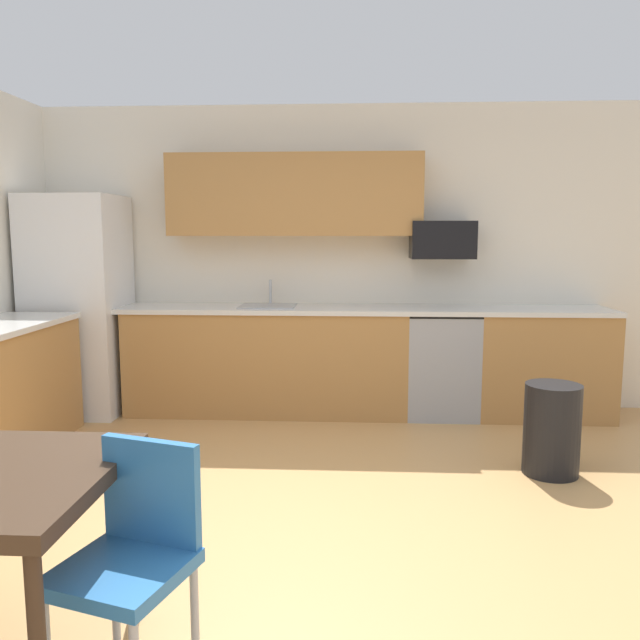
% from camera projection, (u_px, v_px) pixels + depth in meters
% --- Properties ---
extents(ground_plane, '(12.00, 12.00, 0.00)m').
position_uv_depth(ground_plane, '(309.00, 533.00, 3.36)').
color(ground_plane, tan).
extents(wall_back, '(5.80, 0.10, 2.70)m').
position_uv_depth(wall_back, '(330.00, 258.00, 5.80)').
color(wall_back, silver).
rests_on(wall_back, ground).
extents(cabinet_run_back, '(2.43, 0.60, 0.90)m').
position_uv_depth(cabinet_run_back, '(268.00, 362.00, 5.60)').
color(cabinet_run_back, '#AD7A42').
rests_on(cabinet_run_back, ground).
extents(cabinet_run_back_right, '(1.12, 0.60, 0.90)m').
position_uv_depth(cabinet_run_back_right, '(541.00, 365.00, 5.47)').
color(cabinet_run_back_right, '#AD7A42').
rests_on(cabinet_run_back_right, ground).
extents(countertop_back, '(4.80, 0.64, 0.04)m').
position_uv_depth(countertop_back, '(328.00, 309.00, 5.51)').
color(countertop_back, silver).
rests_on(countertop_back, cabinet_run_back).
extents(upper_cabinets_back, '(2.20, 0.34, 0.70)m').
position_uv_depth(upper_cabinets_back, '(295.00, 195.00, 5.52)').
color(upper_cabinets_back, '#AD7A42').
extents(refrigerator, '(0.76, 0.70, 1.89)m').
position_uv_depth(refrigerator, '(79.00, 305.00, 5.55)').
color(refrigerator, white).
rests_on(refrigerator, ground).
extents(oven_range, '(0.60, 0.60, 0.91)m').
position_uv_depth(oven_range, '(441.00, 363.00, 5.52)').
color(oven_range, '#999BA0').
rests_on(oven_range, ground).
extents(microwave, '(0.54, 0.36, 0.32)m').
position_uv_depth(microwave, '(442.00, 240.00, 5.48)').
color(microwave, black).
extents(sink_basin, '(0.48, 0.40, 0.14)m').
position_uv_depth(sink_basin, '(268.00, 313.00, 5.55)').
color(sink_basin, '#A5A8AD').
rests_on(sink_basin, countertop_back).
extents(sink_faucet, '(0.02, 0.02, 0.24)m').
position_uv_depth(sink_faucet, '(270.00, 293.00, 5.70)').
color(sink_faucet, '#B2B5BA').
rests_on(sink_faucet, countertop_back).
extents(chair_near_table, '(0.50, 0.50, 0.85)m').
position_uv_depth(chair_near_table, '(134.00, 547.00, 2.17)').
color(chair_near_table, '#2D72B7').
rests_on(chair_near_table, ground).
extents(trash_bin, '(0.36, 0.36, 0.60)m').
position_uv_depth(trash_bin, '(552.00, 429.00, 4.15)').
color(trash_bin, black).
rests_on(trash_bin, ground).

